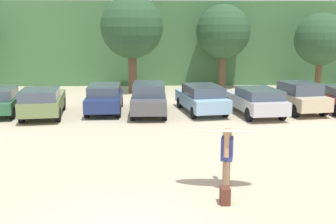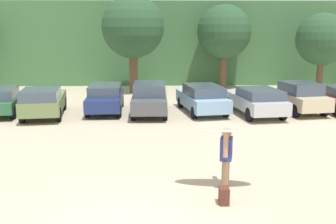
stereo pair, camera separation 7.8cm
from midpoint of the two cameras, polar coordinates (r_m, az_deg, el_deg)
hillside_ridge at (r=37.95m, az=-2.85°, el=9.90°), size 108.00×12.00×6.58m
tree_far_left at (r=28.47m, az=-4.92°, el=11.83°), size 4.33×4.33×6.75m
tree_ridge_back at (r=30.74m, az=8.01°, el=11.12°), size 4.00×4.00×6.24m
tree_center_right at (r=31.06m, az=21.03°, el=9.54°), size 3.70×3.70×5.58m
parked_car_forest_green at (r=22.93m, az=-22.55°, el=1.57°), size 2.51×4.56×1.42m
parked_car_olive_green at (r=21.53m, az=-17.11°, el=1.50°), size 2.50×4.79×1.55m
parked_car_navy at (r=22.12m, az=-8.75°, el=2.04°), size 1.97×4.45×1.48m
parked_car_dark_gray at (r=21.31m, az=-2.52°, el=2.03°), size 1.81×4.57×1.64m
parked_car_sky_blue at (r=21.76m, az=4.98°, el=1.99°), size 2.61×4.80×1.51m
parked_car_silver at (r=21.54m, az=12.45°, el=1.64°), size 2.52×4.92×1.45m
parked_car_champagne at (r=23.01m, az=17.85°, el=2.11°), size 2.53×4.76×1.64m
person_adult at (r=11.46m, az=8.41°, el=-5.95°), size 0.42×0.79×1.75m
surfboard_cream at (r=11.14m, az=8.55°, el=-2.66°), size 2.31×0.92×0.16m
backpack_dropped at (r=10.68m, az=8.13°, el=-11.62°), size 0.24×0.34×0.45m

